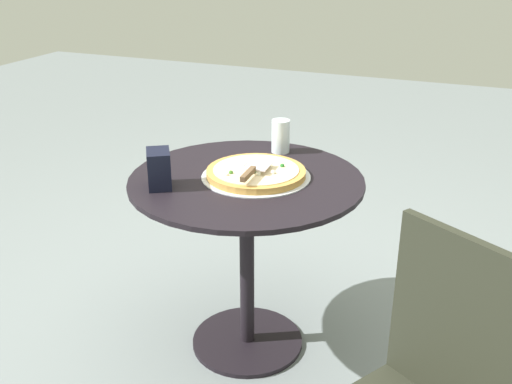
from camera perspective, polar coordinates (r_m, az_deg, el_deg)
name	(u,v)px	position (r m, az deg, el deg)	size (l,w,h in m)	color
ground_plane	(247,342)	(2.45, -0.82, -14.16)	(10.00, 10.00, 0.00)	slate
patio_table	(247,223)	(2.17, -0.90, -3.01)	(0.83, 0.83, 0.71)	black
pizza_on_tray	(256,173)	(2.10, 0.00, 1.83)	(0.39, 0.39, 0.05)	silver
pizza_server	(253,170)	(2.03, -0.29, 2.14)	(0.21, 0.09, 0.02)	silver
drinking_cup	(281,136)	(2.33, 2.37, 5.36)	(0.07, 0.07, 0.13)	silver
napkin_dispenser	(159,169)	(2.03, -9.26, 2.20)	(0.11, 0.08, 0.13)	black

